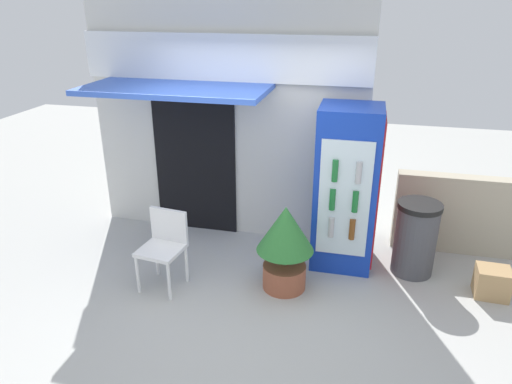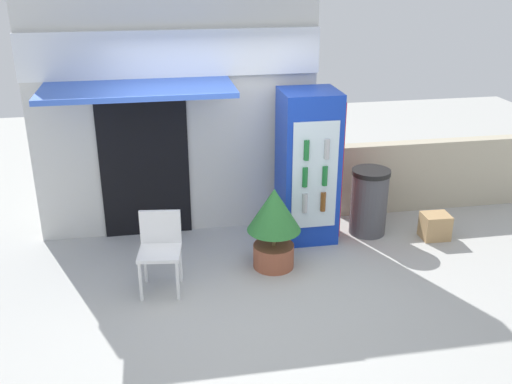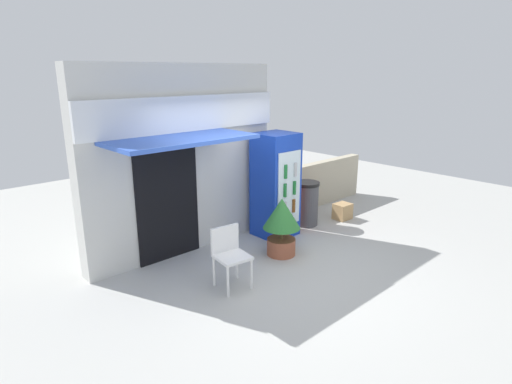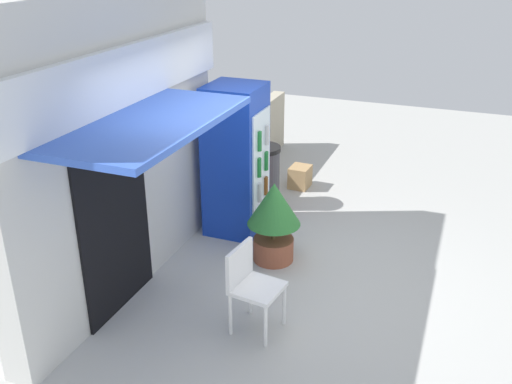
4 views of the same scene
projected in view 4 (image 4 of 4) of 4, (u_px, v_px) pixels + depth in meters
ground at (291, 289)px, 6.18m from camera, size 16.00×16.00×0.00m
storefront_building at (121, 147)px, 5.67m from camera, size 3.51×1.31×3.06m
drink_cooler at (236, 160)px, 7.09m from camera, size 0.71×0.71×1.89m
plastic_chair at (250, 282)px, 5.37m from camera, size 0.49×0.49×0.86m
potted_plant_near_shop at (274, 215)px, 6.51m from camera, size 0.61×0.61×0.97m
trash_bin at (263, 176)px, 7.97m from camera, size 0.49×0.49×0.87m
stone_boundary_wall at (251, 141)px, 9.15m from camera, size 2.76×0.20×0.99m
cardboard_box at (300, 177)px, 8.65m from camera, size 0.35×0.30×0.33m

